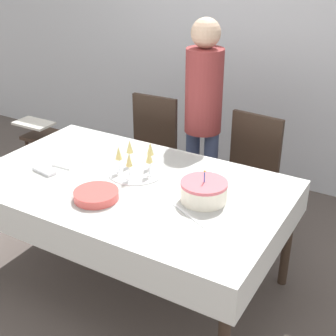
{
  "coord_description": "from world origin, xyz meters",
  "views": [
    {
      "loc": [
        1.49,
        -2.08,
        2.12
      ],
      "look_at": [
        0.23,
        0.08,
        0.89
      ],
      "focal_mm": 50.0,
      "sensor_mm": 36.0,
      "label": 1
    }
  ],
  "objects_px": {
    "birthday_cake": "(204,191)",
    "high_chair": "(43,144)",
    "dining_chair_far_right": "(247,174)",
    "person_standing": "(203,107)",
    "gift_bag": "(29,201)",
    "plate_stack_main": "(96,195)",
    "dining_chair_far_left": "(149,150)",
    "champagne_tray": "(136,162)"
  },
  "relations": [
    {
      "from": "birthday_cake",
      "to": "plate_stack_main",
      "type": "relative_size",
      "value": 1.03
    },
    {
      "from": "dining_chair_far_right",
      "to": "gift_bag",
      "type": "relative_size",
      "value": 4.3
    },
    {
      "from": "high_chair",
      "to": "dining_chair_far_left",
      "type": "bearing_deg",
      "value": 13.52
    },
    {
      "from": "plate_stack_main",
      "to": "dining_chair_far_right",
      "type": "bearing_deg",
      "value": 67.73
    },
    {
      "from": "plate_stack_main",
      "to": "birthday_cake",
      "type": "bearing_deg",
      "value": 28.6
    },
    {
      "from": "gift_bag",
      "to": "champagne_tray",
      "type": "bearing_deg",
      "value": -7.74
    },
    {
      "from": "dining_chair_far_left",
      "to": "plate_stack_main",
      "type": "distance_m",
      "value": 1.26
    },
    {
      "from": "high_chair",
      "to": "dining_chair_far_right",
      "type": "bearing_deg",
      "value": 7.22
    },
    {
      "from": "birthday_cake",
      "to": "gift_bag",
      "type": "relative_size",
      "value": 1.18
    },
    {
      "from": "champagne_tray",
      "to": "dining_chair_far_left",
      "type": "bearing_deg",
      "value": 117.3
    },
    {
      "from": "dining_chair_far_right",
      "to": "champagne_tray",
      "type": "relative_size",
      "value": 2.73
    },
    {
      "from": "dining_chair_far_right",
      "to": "champagne_tray",
      "type": "height_order",
      "value": "dining_chair_far_right"
    },
    {
      "from": "plate_stack_main",
      "to": "champagne_tray",
      "type": "bearing_deg",
      "value": 88.79
    },
    {
      "from": "dining_chair_far_right",
      "to": "birthday_cake",
      "type": "xyz_separation_m",
      "value": [
        0.06,
        -0.87,
        0.29
      ]
    },
    {
      "from": "champagne_tray",
      "to": "high_chair",
      "type": "distance_m",
      "value": 1.51
    },
    {
      "from": "dining_chair_far_right",
      "to": "plate_stack_main",
      "type": "height_order",
      "value": "dining_chair_far_right"
    },
    {
      "from": "birthday_cake",
      "to": "high_chair",
      "type": "relative_size",
      "value": 0.38
    },
    {
      "from": "high_chair",
      "to": "gift_bag",
      "type": "bearing_deg",
      "value": -69.83
    },
    {
      "from": "dining_chair_far_right",
      "to": "birthday_cake",
      "type": "bearing_deg",
      "value": -85.84
    },
    {
      "from": "person_standing",
      "to": "dining_chair_far_right",
      "type": "bearing_deg",
      "value": -7.52
    },
    {
      "from": "champagne_tray",
      "to": "birthday_cake",
      "type": "bearing_deg",
      "value": -10.87
    },
    {
      "from": "dining_chair_far_right",
      "to": "high_chair",
      "type": "bearing_deg",
      "value": -172.78
    },
    {
      "from": "dining_chair_far_right",
      "to": "gift_bag",
      "type": "height_order",
      "value": "dining_chair_far_right"
    },
    {
      "from": "dining_chair_far_left",
      "to": "high_chair",
      "type": "height_order",
      "value": "dining_chair_far_left"
    },
    {
      "from": "dining_chair_far_left",
      "to": "gift_bag",
      "type": "distance_m",
      "value": 1.11
    },
    {
      "from": "birthday_cake",
      "to": "high_chair",
      "type": "distance_m",
      "value": 2.03
    },
    {
      "from": "dining_chair_far_left",
      "to": "dining_chair_far_right",
      "type": "relative_size",
      "value": 1.0
    },
    {
      "from": "plate_stack_main",
      "to": "person_standing",
      "type": "xyz_separation_m",
      "value": [
        0.07,
        1.22,
        0.19
      ]
    },
    {
      "from": "birthday_cake",
      "to": "high_chair",
      "type": "height_order",
      "value": "birthday_cake"
    },
    {
      "from": "champagne_tray",
      "to": "gift_bag",
      "type": "xyz_separation_m",
      "value": [
        -1.23,
        0.17,
        -0.73
      ]
    },
    {
      "from": "birthday_cake",
      "to": "dining_chair_far_right",
      "type": "bearing_deg",
      "value": 94.16
    },
    {
      "from": "high_chair",
      "to": "plate_stack_main",
      "type": "bearing_deg",
      "value": -34.56
    },
    {
      "from": "birthday_cake",
      "to": "high_chair",
      "type": "bearing_deg",
      "value": 161.38
    },
    {
      "from": "dining_chair_far_right",
      "to": "dining_chair_far_left",
      "type": "bearing_deg",
      "value": 179.98
    },
    {
      "from": "person_standing",
      "to": "high_chair",
      "type": "height_order",
      "value": "person_standing"
    },
    {
      "from": "plate_stack_main",
      "to": "person_standing",
      "type": "relative_size",
      "value": 0.16
    },
    {
      "from": "dining_chair_far_right",
      "to": "person_standing",
      "type": "xyz_separation_m",
      "value": [
        -0.4,
        0.05,
        0.44
      ]
    },
    {
      "from": "champagne_tray",
      "to": "dining_chair_far_right",
      "type": "bearing_deg",
      "value": 58.61
    },
    {
      "from": "birthday_cake",
      "to": "person_standing",
      "type": "bearing_deg",
      "value": 116.85
    },
    {
      "from": "champagne_tray",
      "to": "plate_stack_main",
      "type": "distance_m",
      "value": 0.4
    },
    {
      "from": "champagne_tray",
      "to": "gift_bag",
      "type": "height_order",
      "value": "champagne_tray"
    },
    {
      "from": "dining_chair_far_left",
      "to": "person_standing",
      "type": "xyz_separation_m",
      "value": [
        0.46,
        0.05,
        0.44
      ]
    }
  ]
}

